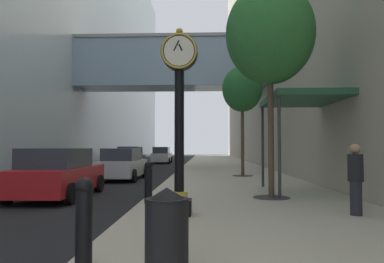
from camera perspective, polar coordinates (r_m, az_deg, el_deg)
name	(u,v)px	position (r m, az deg, el deg)	size (l,w,h in m)	color
ground_plane	(182,169)	(28.49, -1.64, -5.83)	(110.00, 110.00, 0.00)	black
sidewalk_right	(221,166)	(31.46, 4.56, -5.38)	(6.39, 80.00, 0.14)	#ADA593
building_block_left	(44,7)	(36.60, -22.07, 17.48)	(23.72, 80.00, 28.20)	#93A8B7
street_clock	(179,111)	(8.38, -2.00, 3.15)	(0.84, 0.55, 4.29)	black
bollard_nearest	(84,220)	(4.99, -16.47, -13.14)	(0.22, 0.22, 1.14)	black
bollard_third	(148,182)	(10.11, -6.81, -7.75)	(0.22, 0.22, 1.14)	black
street_tree_near	(270,34)	(11.93, 12.05, 14.59)	(2.73, 2.73, 6.61)	#333335
street_tree_mid_near	(242,90)	(20.06, 7.83, 6.49)	(2.16, 2.16, 5.93)	#333335
trash_bin	(167,231)	(4.51, -3.96, -15.16)	(0.53, 0.53, 1.05)	black
pedestrian_walking	(356,178)	(9.11, 24.13, -6.57)	(0.46, 0.46, 1.61)	#23232D
storefront_awning	(301,101)	(13.24, 16.60, 4.63)	(2.40, 3.60, 3.30)	#235138
car_black_near	(131,158)	(29.00, -9.53, -4.10)	(2.11, 4.07, 1.72)	black
car_red_mid	(58,174)	(12.96, -20.15, -6.19)	(2.12, 4.47, 1.63)	#AD191E
car_white_far	(162,155)	(38.35, -4.75, -3.73)	(2.04, 4.65, 1.70)	silver
car_silver_trailing	(123,164)	(19.17, -10.77, -5.07)	(2.01, 4.41, 1.61)	#B7BABF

